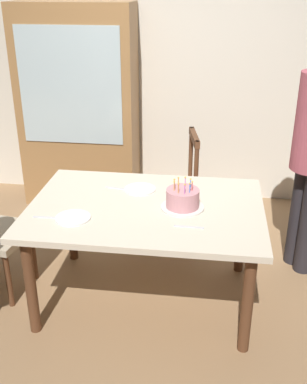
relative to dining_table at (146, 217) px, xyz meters
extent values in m
plane|color=#93704C|center=(0.00, 0.00, -0.65)|extent=(6.40, 6.40, 0.00)
cube|color=silver|center=(0.00, 1.85, 0.65)|extent=(6.40, 0.10, 2.60)
cube|color=beige|center=(0.00, 0.00, 0.06)|extent=(1.52, 1.07, 0.04)
cylinder|color=#56331E|center=(-0.66, -0.43, -0.30)|extent=(0.07, 0.07, 0.69)
cylinder|color=#56331E|center=(0.66, -0.43, -0.30)|extent=(0.07, 0.07, 0.69)
cylinder|color=#56331E|center=(-0.66, 0.43, -0.30)|extent=(0.07, 0.07, 0.69)
cylinder|color=#56331E|center=(0.66, 0.43, -0.30)|extent=(0.07, 0.07, 0.69)
cylinder|color=silver|center=(0.24, -0.01, 0.09)|extent=(0.28, 0.28, 0.01)
cylinder|color=#D18C93|center=(0.24, -0.01, 0.15)|extent=(0.21, 0.21, 0.12)
cylinder|color=#E54C4C|center=(0.30, -0.01, 0.24)|extent=(0.01, 0.01, 0.05)
sphere|color=#FFC64C|center=(0.30, -0.01, 0.27)|extent=(0.01, 0.01, 0.01)
cylinder|color=#4C7FE5|center=(0.28, 0.03, 0.24)|extent=(0.01, 0.01, 0.05)
sphere|color=#FFC64C|center=(0.28, 0.03, 0.27)|extent=(0.01, 0.01, 0.01)
cylinder|color=#D872CC|center=(0.25, 0.05, 0.24)|extent=(0.01, 0.01, 0.05)
sphere|color=#FFC64C|center=(0.25, 0.05, 0.27)|extent=(0.01, 0.01, 0.01)
cylinder|color=#F2994C|center=(0.21, 0.04, 0.24)|extent=(0.01, 0.01, 0.05)
sphere|color=#FFC64C|center=(0.21, 0.04, 0.27)|extent=(0.01, 0.01, 0.01)
cylinder|color=#F2994C|center=(0.18, 0.01, 0.24)|extent=(0.01, 0.01, 0.05)
sphere|color=#FFC64C|center=(0.18, 0.01, 0.27)|extent=(0.01, 0.01, 0.01)
cylinder|color=#F2994C|center=(0.18, -0.03, 0.24)|extent=(0.01, 0.01, 0.05)
sphere|color=#FFC64C|center=(0.18, -0.03, 0.27)|extent=(0.01, 0.01, 0.01)
cylinder|color=#F2994C|center=(0.21, -0.06, 0.24)|extent=(0.01, 0.01, 0.05)
sphere|color=#FFC64C|center=(0.21, -0.06, 0.27)|extent=(0.01, 0.01, 0.01)
cylinder|color=#D872CC|center=(0.25, -0.06, 0.24)|extent=(0.01, 0.01, 0.05)
sphere|color=#FFC64C|center=(0.25, -0.06, 0.27)|extent=(0.01, 0.01, 0.01)
cylinder|color=#4C7FE5|center=(0.28, -0.04, 0.24)|extent=(0.01, 0.01, 0.05)
sphere|color=#FFC64C|center=(0.28, -0.04, 0.27)|extent=(0.01, 0.01, 0.01)
cylinder|color=white|center=(-0.42, -0.24, 0.09)|extent=(0.22, 0.22, 0.01)
cylinder|color=white|center=(-0.08, 0.24, 0.09)|extent=(0.22, 0.22, 0.01)
cube|color=silver|center=(-0.58, -0.25, 0.09)|extent=(0.18, 0.02, 0.01)
cube|color=silver|center=(-0.24, 0.24, 0.09)|extent=(0.18, 0.04, 0.01)
cube|color=silver|center=(0.30, -0.26, 0.09)|extent=(0.18, 0.02, 0.01)
cube|color=tan|center=(0.07, 0.85, -0.20)|extent=(0.51, 0.51, 0.05)
cylinder|color=#56331E|center=(-0.13, 0.99, -0.44)|extent=(0.04, 0.04, 0.42)
cylinder|color=#56331E|center=(-0.07, 0.66, -0.44)|extent=(0.04, 0.04, 0.42)
cylinder|color=#56331E|center=(0.20, 1.05, -0.44)|extent=(0.04, 0.04, 0.42)
cylinder|color=#56331E|center=(0.26, 0.72, -0.44)|extent=(0.04, 0.04, 0.42)
cylinder|color=#56331E|center=(0.23, 1.07, 0.05)|extent=(0.04, 0.04, 0.50)
cylinder|color=#56331E|center=(0.29, 0.71, 0.05)|extent=(0.04, 0.04, 0.50)
cube|color=#56331E|center=(0.26, 0.89, 0.27)|extent=(0.11, 0.40, 0.06)
cylinder|color=#56331E|center=(-0.92, -0.22, -0.44)|extent=(0.04, 0.04, 0.42)
cylinder|color=#56331E|center=(-0.87, 0.12, -0.44)|extent=(0.04, 0.04, 0.42)
cylinder|color=#262328|center=(1.10, 0.62, -0.23)|extent=(0.14, 0.14, 0.83)
cube|color=#9E7042|center=(-0.88, 1.56, 0.30)|extent=(1.10, 0.44, 1.90)
cube|color=silver|center=(-0.88, 1.34, 0.55)|extent=(0.94, 0.01, 1.04)
camera|label=1|loc=(0.41, -2.69, 1.43)|focal=43.51mm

